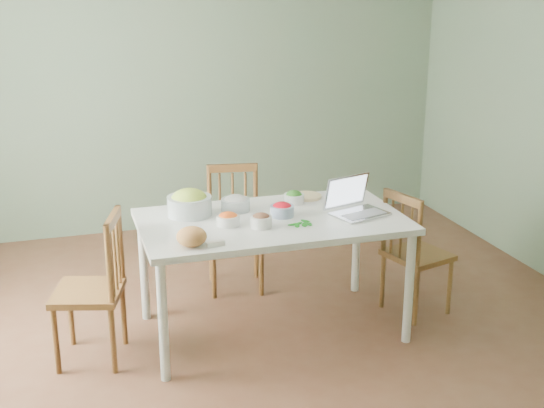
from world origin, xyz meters
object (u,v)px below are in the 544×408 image
object	(u,v)px
chair_left	(88,289)
chair_right	(418,252)
chair_far	(235,230)
laptop	(361,198)
bread_boule	(192,237)
bowl_squash	(189,203)
dining_table	(272,275)

from	to	relation	value
chair_left	chair_right	distance (m)	2.32
chair_far	laptop	world-z (taller)	laptop
chair_far	chair_left	bearing A→B (deg)	-136.24
bread_boule	bowl_squash	size ratio (longest dim) A/B	0.61
bowl_squash	dining_table	bearing A→B (deg)	-24.48
bread_boule	bowl_squash	distance (m)	0.59
chair_right	laptop	distance (m)	0.70
chair_left	laptop	bearing A→B (deg)	103.57
chair_right	laptop	xyz separation A→B (m)	(-0.51, -0.09, 0.48)
dining_table	chair_right	xyz separation A→B (m)	(1.10, -0.02, 0.05)
chair_left	bowl_squash	size ratio (longest dim) A/B	3.25
chair_right	bowl_squash	world-z (taller)	bowl_squash
bread_boule	laptop	xyz separation A→B (m)	(1.20, 0.24, 0.06)
chair_right	bowl_squash	xyz separation A→B (m)	(-1.61, 0.26, 0.45)
chair_left	bread_boule	xyz separation A→B (m)	(0.61, -0.31, 0.39)
dining_table	chair_left	distance (m)	1.23
dining_table	chair_left	world-z (taller)	chair_left
dining_table	chair_left	bearing A→B (deg)	-178.46
chair_right	bread_boule	xyz separation A→B (m)	(-1.70, -0.32, 0.42)
chair_far	bowl_squash	xyz separation A→B (m)	(-0.45, -0.53, 0.43)
laptop	bowl_squash	bearing A→B (deg)	145.95
chair_far	chair_right	size ratio (longest dim) A/B	1.04
chair_far	chair_right	bearing A→B (deg)	-24.85
bowl_squash	chair_far	bearing A→B (deg)	49.88
bread_boule	chair_left	bearing A→B (deg)	152.88
chair_left	bread_boule	bearing A→B (deg)	78.87
dining_table	laptop	world-z (taller)	laptop
dining_table	bowl_squash	bearing A→B (deg)	155.52
bowl_squash	laptop	distance (m)	1.15
dining_table	chair_far	size ratio (longest dim) A/B	1.82
chair_far	laptop	xyz separation A→B (m)	(0.65, -0.87, 0.46)
chair_left	bowl_squash	bearing A→B (deg)	126.41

